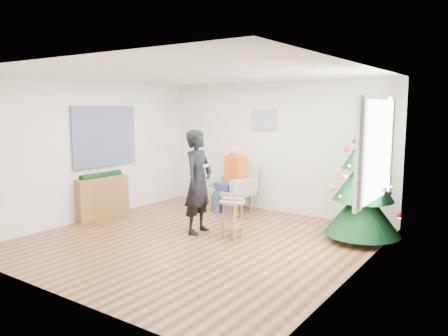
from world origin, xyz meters
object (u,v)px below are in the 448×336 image
Objects in this scene: standing_man at (198,182)px; stool at (232,219)px; console at (102,198)px; armchair at (234,192)px; christmas_tree at (364,181)px.

stool is at bearing -92.43° from standing_man.
standing_man is 2.15m from console.
armchair is at bearing 7.18° from standing_man.
standing_man is at bearing -155.58° from christmas_tree.
stool is at bearing -149.11° from christmas_tree.
console is (-4.48, -1.40, -0.55)m from christmas_tree.
christmas_tree is 2.14m from stool.
christmas_tree is 2.12× the size of console.
christmas_tree reaches higher than console.
stool is at bearing 17.41° from console.
console is at bearing -172.67° from stool.
christmas_tree is at bearing -71.85° from standing_man.
standing_man is (0.41, -1.70, 0.48)m from armchair.
armchair is at bearing 167.82° from christmas_tree.
standing_man is (-0.65, -0.04, 0.55)m from stool.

